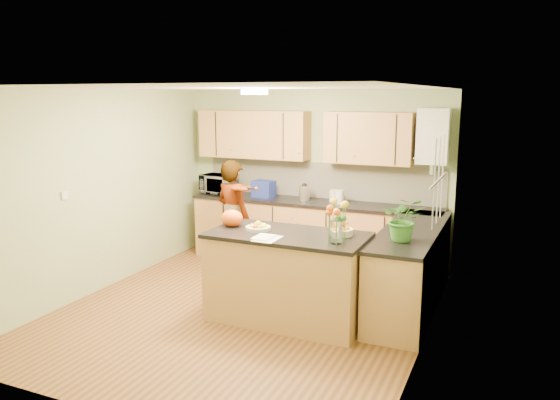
% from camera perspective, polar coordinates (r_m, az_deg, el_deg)
% --- Properties ---
extents(floor, '(4.50, 4.50, 0.00)m').
position_cam_1_polar(floor, '(6.37, -3.71, -11.49)').
color(floor, brown).
rests_on(floor, ground).
extents(ceiling, '(4.00, 4.50, 0.02)m').
position_cam_1_polar(ceiling, '(5.89, -4.02, 11.61)').
color(ceiling, white).
rests_on(ceiling, wall_back).
extents(wall_back, '(4.00, 0.02, 2.50)m').
position_cam_1_polar(wall_back, '(8.04, 3.59, 2.49)').
color(wall_back, '#93A374').
rests_on(wall_back, floor).
extents(wall_front, '(4.00, 0.02, 2.50)m').
position_cam_1_polar(wall_front, '(4.20, -18.28, -5.90)').
color(wall_front, '#93A374').
rests_on(wall_front, floor).
extents(wall_left, '(0.02, 4.50, 2.50)m').
position_cam_1_polar(wall_left, '(7.14, -18.23, 0.89)').
color(wall_left, '#93A374').
rests_on(wall_left, floor).
extents(wall_right, '(0.02, 4.50, 2.50)m').
position_cam_1_polar(wall_right, '(5.40, 15.33, -2.07)').
color(wall_right, '#93A374').
rests_on(wall_right, floor).
extents(back_counter, '(3.64, 0.62, 0.94)m').
position_cam_1_polar(back_counter, '(7.88, 3.45, -3.46)').
color(back_counter, '#A27740').
rests_on(back_counter, floor).
extents(right_counter, '(0.62, 2.24, 0.94)m').
position_cam_1_polar(right_counter, '(6.46, 13.48, -7.02)').
color(right_counter, '#A27740').
rests_on(right_counter, floor).
extents(splashback, '(3.60, 0.02, 0.52)m').
position_cam_1_polar(splashback, '(8.00, 4.22, 2.08)').
color(splashback, beige).
rests_on(splashback, back_counter).
extents(upper_cabinets, '(3.20, 0.34, 0.70)m').
position_cam_1_polar(upper_cabinets, '(7.88, 2.00, 6.72)').
color(upper_cabinets, '#A27740').
rests_on(upper_cabinets, wall_back).
extents(boiler, '(0.40, 0.30, 0.86)m').
position_cam_1_polar(boiler, '(7.40, 15.74, 6.41)').
color(boiler, silver).
rests_on(boiler, wall_back).
extents(window_right, '(0.01, 1.30, 1.05)m').
position_cam_1_polar(window_right, '(5.93, 16.28, 1.98)').
color(window_right, silver).
rests_on(window_right, wall_right).
extents(light_switch, '(0.02, 0.09, 0.09)m').
position_cam_1_polar(light_switch, '(6.70, -21.57, 0.47)').
color(light_switch, silver).
rests_on(light_switch, wall_left).
extents(ceiling_lamp, '(0.30, 0.30, 0.07)m').
position_cam_1_polar(ceiling_lamp, '(6.16, -2.69, 11.24)').
color(ceiling_lamp, '#FFEABF').
rests_on(ceiling_lamp, ceiling).
extents(peninsula_island, '(1.70, 0.87, 0.97)m').
position_cam_1_polar(peninsula_island, '(5.97, 0.79, -8.01)').
color(peninsula_island, '#A27740').
rests_on(peninsula_island, floor).
extents(fruit_dish, '(0.27, 0.27, 0.10)m').
position_cam_1_polar(fruit_dish, '(5.96, -2.30, -2.79)').
color(fruit_dish, beige).
rests_on(fruit_dish, peninsula_island).
extents(orange_bowl, '(0.25, 0.25, 0.14)m').
position_cam_1_polar(orange_bowl, '(5.77, 6.43, -3.10)').
color(orange_bowl, beige).
rests_on(orange_bowl, peninsula_island).
extents(flower_vase, '(0.28, 0.28, 0.52)m').
position_cam_1_polar(flower_vase, '(5.39, 5.94, -1.01)').
color(flower_vase, silver).
rests_on(flower_vase, peninsula_island).
extents(orange_bag, '(0.28, 0.25, 0.19)m').
position_cam_1_polar(orange_bag, '(6.15, -5.03, -1.88)').
color(orange_bag, '#FE5A14').
rests_on(orange_bag, peninsula_island).
extents(papers, '(0.23, 0.31, 0.01)m').
position_cam_1_polar(papers, '(5.61, -1.34, -4.04)').
color(papers, white).
rests_on(papers, peninsula_island).
extents(violinist, '(0.68, 0.56, 1.59)m').
position_cam_1_polar(violinist, '(7.35, -4.88, -1.95)').
color(violinist, '#DDAF87').
rests_on(violinist, floor).
extents(violin, '(0.69, 0.60, 0.17)m').
position_cam_1_polar(violin, '(6.98, -4.37, 1.35)').
color(violin, '#4E1904').
rests_on(violin, violinist).
extents(microwave, '(0.56, 0.42, 0.29)m').
position_cam_1_polar(microwave, '(8.40, -6.43, 1.66)').
color(microwave, silver).
rests_on(microwave, back_counter).
extents(blue_box, '(0.33, 0.25, 0.25)m').
position_cam_1_polar(blue_box, '(8.05, -1.72, 1.16)').
color(blue_box, navy).
rests_on(blue_box, back_counter).
extents(kettle, '(0.15, 0.15, 0.29)m').
position_cam_1_polar(kettle, '(7.80, 2.57, 0.81)').
color(kettle, silver).
rests_on(kettle, back_counter).
extents(jar_cream, '(0.12, 0.12, 0.18)m').
position_cam_1_polar(jar_cream, '(7.72, 5.61, 0.44)').
color(jar_cream, beige).
rests_on(jar_cream, back_counter).
extents(jar_white, '(0.14, 0.14, 0.19)m').
position_cam_1_polar(jar_white, '(7.61, 6.24, 0.32)').
color(jar_white, silver).
rests_on(jar_white, back_counter).
extents(potted_plant, '(0.47, 0.43, 0.46)m').
position_cam_1_polar(potted_plant, '(5.75, 12.79, -1.95)').
color(potted_plant, '#337025').
rests_on(potted_plant, right_counter).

